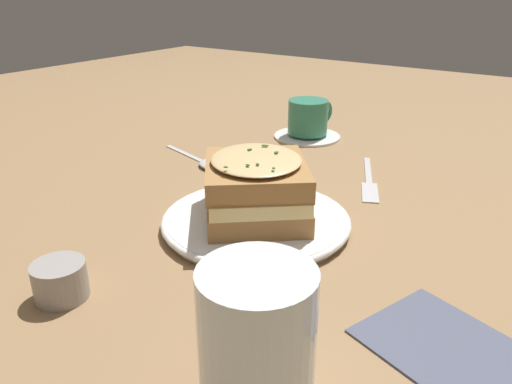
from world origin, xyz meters
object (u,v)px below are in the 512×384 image
Objects in this scene: spoon at (211,163)px; napkin at (446,346)px; condiment_pot at (60,281)px; teacup_with_saucer at (308,121)px; sandwich at (256,187)px; dinner_plate at (256,221)px; fork at (369,183)px; water_glass at (257,349)px.

spoon reaches higher than napkin.
spoon is 0.37m from condiment_pot.
teacup_with_saucer is 0.23m from spoon.
napkin is 2.55× the size of condiment_pot.
sandwich is 0.37m from teacup_with_saucer.
dinner_plate reaches higher than spoon.
sandwich is 1.01× the size of fork.
fork is 3.43× the size of condiment_pot.
napkin is (-0.38, 0.44, -0.03)m from teacup_with_saucer.
dinner_plate is 0.23m from condiment_pot.
water_glass reaches higher than fork.
napkin is 0.34m from condiment_pot.
sandwich is 0.27m from napkin.
water_glass is 0.92× the size of napkin.
sandwich is 1.36× the size of napkin.
teacup_with_saucer is 0.77× the size of spoon.
sandwich reaches higher than condiment_pot.
dinner_plate is 1.32× the size of sandwich.
water_glass reaches higher than condiment_pot.
sandwich is 1.30× the size of teacup_with_saucer.
condiment_pot is at bearing 73.32° from dinner_plate.
condiment_pot is (0.23, -0.01, -0.04)m from water_glass.
dinner_plate is at bearing -55.02° from water_glass.
water_glass is at bearing 58.33° from spoon.
spoon is at bearing -27.06° from napkin.
teacup_with_saucer reaches higher than fork.
condiment_pot is at bearing 22.98° from napkin.
water_glass reaches higher than dinner_plate.
spoon is (0.34, -0.36, -0.05)m from water_glass.
fork is at bearing -106.36° from condiment_pot.
dinner_plate is at bearing 48.98° from fork.
sandwich reaches higher than napkin.
teacup_with_saucer is 0.24m from fork.
fork is (-0.06, -0.20, -0.05)m from sandwich.
sandwich is at bearing -55.04° from water_glass.
spoon is at bearing -72.38° from condiment_pot.
fork is at bearing -118.21° from teacup_with_saucer.
teacup_with_saucer is 1.14× the size of water_glass.
spoon is (0.18, -0.13, -0.00)m from dinner_plate.
teacup_with_saucer is at bearing -63.75° from fork.
sandwich is at bearing 48.90° from fork.
dinner_plate is 0.26m from napkin.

